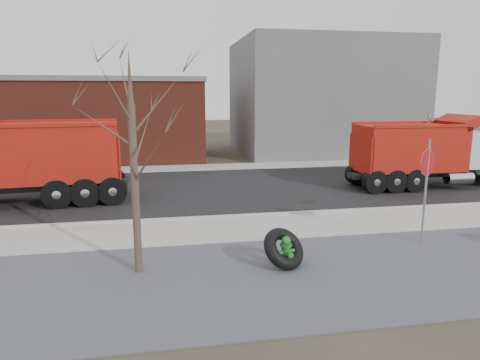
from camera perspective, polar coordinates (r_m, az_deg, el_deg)
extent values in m
plane|color=#383328|center=(13.46, 1.10, -6.86)|extent=(120.00, 120.00, 0.00)
cube|color=slate|center=(10.27, 5.03, -12.76)|extent=(60.00, 5.00, 0.03)
cube|color=#9E9B93|center=(13.68, 0.90, -6.42)|extent=(60.00, 2.50, 0.06)
cube|color=#9E9B93|center=(14.89, -0.07, -4.83)|extent=(60.00, 0.15, 0.11)
cube|color=black|center=(19.46, -2.53, -1.12)|extent=(60.00, 9.40, 0.02)
cube|color=#9E9B93|center=(25.01, -4.29, 1.70)|extent=(60.00, 2.00, 0.06)
cube|color=slate|center=(32.63, 10.65, 10.78)|extent=(12.00, 10.00, 8.00)
cube|color=maroon|center=(30.51, -24.58, 7.12)|extent=(20.00, 8.00, 5.00)
cube|color=slate|center=(30.48, -25.00, 12.08)|extent=(20.20, 8.20, 0.30)
cylinder|color=#382D23|center=(10.20, -13.80, -1.45)|extent=(0.18, 0.18, 4.00)
cone|color=#382D23|center=(9.97, -14.52, 13.29)|extent=(0.14, 0.14, 1.20)
cylinder|color=#2B712E|center=(10.80, 6.10, -11.43)|extent=(0.44, 0.44, 0.06)
cylinder|color=#2B712E|center=(10.69, 6.14, -9.96)|extent=(0.23, 0.23, 0.60)
cylinder|color=#2B712E|center=(10.60, 6.17, -8.61)|extent=(0.30, 0.30, 0.05)
sphere|color=#2B712E|center=(10.57, 6.18, -8.10)|extent=(0.24, 0.24, 0.24)
cylinder|color=#2B712E|center=(10.53, 6.19, -7.59)|extent=(0.05, 0.05, 0.06)
cylinder|color=#2B712E|center=(10.57, 5.37, -9.68)|extent=(0.15, 0.14, 0.11)
cylinder|color=#2B712E|center=(10.75, 6.91, -9.35)|extent=(0.15, 0.14, 0.11)
cylinder|color=#2B712E|center=(10.54, 6.66, -9.89)|extent=(0.18, 0.16, 0.15)
torus|color=black|center=(10.66, 5.86, -9.09)|extent=(1.44, 1.38, 1.04)
cylinder|color=gray|center=(13.09, 23.48, -1.53)|extent=(0.06, 0.06, 3.00)
cylinder|color=#A70B13|center=(12.94, 23.78, 2.17)|extent=(0.72, 0.42, 0.81)
cube|color=black|center=(21.59, 24.07, 0.80)|extent=(7.86, 0.88, 0.20)
cube|color=silver|center=(22.08, 26.76, 3.78)|extent=(1.49, 2.13, 1.65)
cube|color=black|center=(22.49, 28.41, 4.93)|extent=(0.07, 1.84, 0.73)
cube|color=#9F120D|center=(20.78, 21.59, 4.06)|extent=(4.61, 2.25, 2.02)
cylinder|color=silver|center=(22.26, 23.77, 5.16)|extent=(0.13, 0.13, 2.20)
cylinder|color=black|center=(24.30, 29.13, 1.18)|extent=(1.01, 0.28, 1.01)
cylinder|color=black|center=(21.19, 17.56, 0.81)|extent=(1.01, 0.28, 1.01)
cylinder|color=black|center=(19.67, 19.88, -0.12)|extent=(1.01, 0.28, 1.01)
cube|color=black|center=(18.53, -27.42, -0.96)|extent=(8.17, 1.68, 0.22)
cube|color=#9F120D|center=(18.10, -23.79, 3.41)|extent=(5.18, 2.87, 2.19)
cylinder|color=black|center=(17.27, -19.91, -1.50)|extent=(1.12, 0.41, 1.09)
cylinder|color=black|center=(19.14, -19.55, -0.28)|extent=(1.12, 0.41, 1.09)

